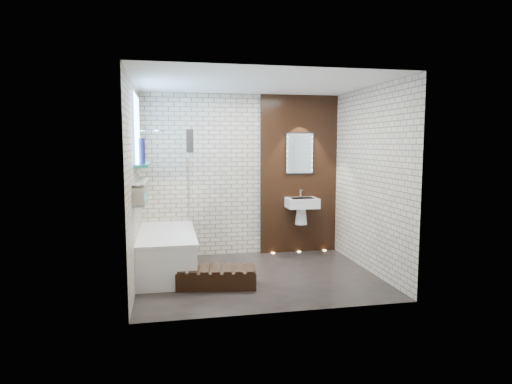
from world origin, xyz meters
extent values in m
plane|color=black|center=(0.00, 0.00, 0.00)|extent=(3.20, 3.20, 0.00)
cube|color=#B6A990|center=(0.00, 1.30, 1.30)|extent=(3.20, 0.04, 2.60)
cube|color=#B6A990|center=(0.00, -1.30, 1.30)|extent=(3.20, 0.04, 2.60)
cube|color=#B6A990|center=(-1.60, 0.00, 1.30)|extent=(0.04, 2.60, 2.60)
cube|color=#B6A990|center=(1.60, 0.00, 1.30)|extent=(0.04, 2.60, 2.60)
plane|color=white|center=(0.00, 0.00, 2.60)|extent=(3.20, 3.20, 0.00)
cube|color=black|center=(0.95, 1.27, 1.30)|extent=(1.30, 0.06, 2.60)
cube|color=#7FADE0|center=(-1.59, 0.35, 2.00)|extent=(0.03, 1.00, 0.90)
cube|color=teal|center=(-1.51, 0.35, 1.53)|extent=(0.18, 1.00, 0.04)
cube|color=teal|center=(-1.53, 0.15, 1.08)|extent=(0.14, 1.30, 0.03)
cube|color=#B2A899|center=(-1.53, 0.15, 1.32)|extent=(0.14, 1.30, 0.03)
cube|color=#B2A899|center=(-1.53, -0.48, 1.20)|extent=(0.14, 0.03, 0.26)
cube|color=#B2A899|center=(-1.53, 0.79, 1.20)|extent=(0.14, 0.03, 0.26)
cube|color=white|center=(-1.23, 0.45, 0.28)|extent=(0.75, 1.70, 0.55)
cube|color=white|center=(-1.23, 0.45, 0.57)|extent=(0.79, 1.74, 0.03)
cylinder|color=silver|center=(-1.08, 1.18, 0.64)|extent=(0.04, 0.04, 0.12)
cube|color=white|center=(-0.87, 0.89, 1.28)|extent=(0.01, 0.78, 1.40)
cube|color=black|center=(-0.87, 0.61, 1.85)|extent=(0.10, 0.25, 0.33)
cylinder|color=silver|center=(-1.30, 0.95, 2.00)|extent=(0.18, 0.18, 0.02)
cube|color=white|center=(0.95, 1.06, 0.85)|extent=(0.50, 0.36, 0.16)
cone|color=white|center=(0.95, 1.11, 0.63)|extent=(0.20, 0.20, 0.28)
cylinder|color=silver|center=(0.95, 1.16, 1.00)|extent=(0.03, 0.03, 0.14)
cube|color=black|center=(0.95, 1.24, 1.65)|extent=(0.50, 0.02, 0.70)
cube|color=silver|center=(0.95, 1.23, 1.65)|extent=(0.45, 0.01, 0.65)
cube|color=black|center=(-0.60, -0.30, 0.11)|extent=(1.05, 0.58, 0.22)
cylinder|color=maroon|center=(-1.53, -0.21, 1.16)|extent=(0.05, 0.05, 0.12)
cylinder|color=#B76E1C|center=(-1.53, -0.23, 1.16)|extent=(0.06, 0.06, 0.11)
cylinder|color=#15173B|center=(-1.50, 0.05, 1.72)|extent=(0.08, 0.08, 0.33)
cylinder|color=#FFD899|center=(0.50, 1.20, 0.01)|extent=(0.06, 0.06, 0.01)
cylinder|color=#FFD899|center=(0.95, 1.20, 0.01)|extent=(0.06, 0.06, 0.01)
cylinder|color=#FFD899|center=(1.40, 1.20, 0.01)|extent=(0.06, 0.06, 0.01)
camera|label=1|loc=(-1.18, -5.71, 1.82)|focal=30.73mm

